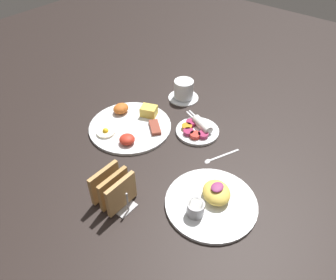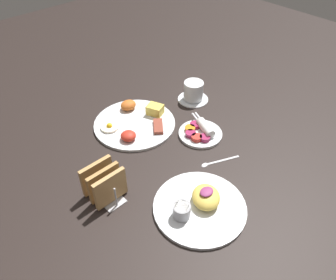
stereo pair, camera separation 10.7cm
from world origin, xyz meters
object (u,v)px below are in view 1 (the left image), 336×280
(toast_rack, at_px, (113,189))
(coffee_cup, at_px, (184,90))
(plate_breakfast, at_px, (130,125))
(plate_condiments, at_px, (197,130))
(plate_foreground, at_px, (211,201))

(toast_rack, xyz_separation_m, coffee_cup, (0.53, 0.16, -0.01))
(plate_breakfast, height_order, coffee_cup, coffee_cup)
(plate_condiments, relative_size, plate_foreground, 0.62)
(plate_breakfast, distance_m, toast_rack, 0.33)
(plate_breakfast, height_order, plate_foreground, plate_foreground)
(plate_foreground, bearing_deg, coffee_cup, 45.78)
(plate_condiments, distance_m, toast_rack, 0.39)
(plate_foreground, xyz_separation_m, coffee_cup, (0.37, 0.38, 0.02))
(plate_breakfast, xyz_separation_m, coffee_cup, (0.27, -0.03, 0.03))
(plate_foreground, height_order, toast_rack, toast_rack)
(plate_foreground, distance_m, coffee_cup, 0.53)
(toast_rack, distance_m, coffee_cup, 0.55)
(toast_rack, bearing_deg, plate_condiments, -0.43)
(coffee_cup, bearing_deg, plate_condiments, -129.58)
(plate_foreground, bearing_deg, plate_breakfast, 76.06)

